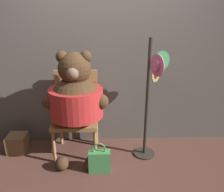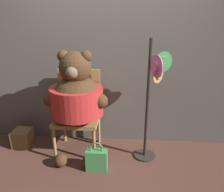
{
  "view_description": "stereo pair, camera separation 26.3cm",
  "coord_description": "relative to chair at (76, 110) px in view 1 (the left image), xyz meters",
  "views": [
    {
      "loc": [
        0.01,
        -2.14,
        1.72
      ],
      "look_at": [
        0.08,
        0.34,
        0.83
      ],
      "focal_mm": 35.0,
      "sensor_mm": 36.0,
      "label": 1
    },
    {
      "loc": [
        0.27,
        -2.13,
        1.72
      ],
      "look_at": [
        0.08,
        0.34,
        0.83
      ],
      "focal_mm": 35.0,
      "sensor_mm": 36.0,
      "label": 2
    }
  ],
  "objects": [
    {
      "name": "ground_plane",
      "position": [
        0.39,
        -0.51,
        -0.57
      ],
      "size": [
        14.0,
        14.0,
        0.0
      ],
      "primitive_type": "plane",
      "color": "brown"
    },
    {
      "name": "hat_display_rack",
      "position": [
        0.95,
        -0.17,
        0.27
      ],
      "size": [
        0.41,
        0.48,
        1.51
      ],
      "color": "#332D28",
      "rests_on": "ground_plane"
    },
    {
      "name": "wall_back",
      "position": [
        0.39,
        0.29,
        0.81
      ],
      "size": [
        8.0,
        0.1,
        2.76
      ],
      "color": "#66605B",
      "rests_on": "ground_plane"
    },
    {
      "name": "chair",
      "position": [
        0.0,
        0.0,
        0.0
      ],
      "size": [
        0.57,
        0.5,
        1.08
      ],
      "color": "#B2844C",
      "rests_on": "ground_plane"
    },
    {
      "name": "handbag_on_ground",
      "position": [
        0.31,
        -0.5,
        -0.43
      ],
      "size": [
        0.25,
        0.11,
        0.38
      ],
      "color": "#479E56",
      "rests_on": "ground_plane"
    },
    {
      "name": "teddy_bear",
      "position": [
        0.03,
        -0.18,
        0.23
      ],
      "size": [
        0.78,
        0.69,
        1.37
      ],
      "color": "#4C331E",
      "rests_on": "ground_plane"
    },
    {
      "name": "wooden_crate",
      "position": [
        -0.81,
        -0.05,
        -0.45
      ],
      "size": [
        0.24,
        0.24,
        0.24
      ],
      "color": "brown",
      "rests_on": "ground_plane"
    }
  ]
}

